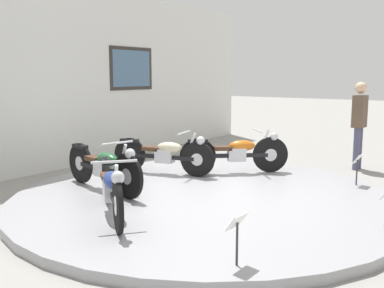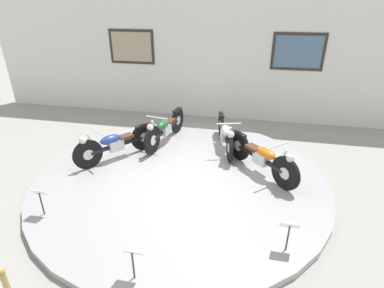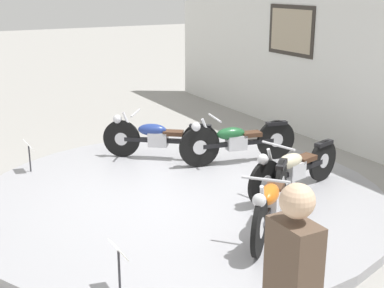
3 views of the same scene
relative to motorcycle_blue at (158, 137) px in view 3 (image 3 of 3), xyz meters
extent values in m
plane|color=gray|center=(1.57, -0.39, -0.51)|extent=(60.00, 60.00, 0.00)
cylinder|color=#99999E|center=(1.57, -0.39, -0.45)|extent=(5.80, 5.80, 0.13)
cube|color=#2D2823|center=(-0.83, 3.37, 1.55)|extent=(1.40, 0.02, 1.00)
cube|color=tan|center=(-0.83, 3.37, 1.55)|extent=(1.24, 0.02, 0.84)
cylinder|color=black|center=(-0.39, -0.50, -0.07)|extent=(0.43, 0.54, 0.64)
cylinder|color=silver|center=(-0.39, -0.50, -0.07)|extent=(0.19, 0.22, 0.22)
cylinder|color=black|center=(0.44, 0.57, -0.07)|extent=(0.43, 0.54, 0.64)
cylinder|color=silver|center=(0.44, 0.57, -0.07)|extent=(0.19, 0.22, 0.22)
cube|color=black|center=(0.03, 0.03, -0.07)|extent=(0.81, 1.03, 0.07)
cube|color=silver|center=(0.00, 0.00, -0.05)|extent=(0.35, 0.38, 0.24)
ellipsoid|color=navy|center=(-0.06, -0.08, 0.11)|extent=(0.47, 0.51, 0.20)
cube|color=#472D1E|center=(0.16, 0.21, 0.07)|extent=(0.35, 0.38, 0.07)
cube|color=black|center=(0.44, 0.57, 0.20)|extent=(0.30, 0.35, 0.06)
cylinder|color=silver|center=(-0.30, -0.38, 0.13)|extent=(0.19, 0.23, 0.54)
cylinder|color=silver|center=(-0.23, -0.30, 0.39)|extent=(0.45, 0.36, 0.03)
sphere|color=silver|center=(-0.42, -0.55, 0.27)|extent=(0.15, 0.15, 0.15)
cylinder|color=black|center=(0.71, 0.40, -0.05)|extent=(0.18, 0.67, 0.67)
cylinder|color=silver|center=(0.71, 0.40, -0.05)|extent=(0.11, 0.24, 0.23)
cylinder|color=black|center=(0.96, 1.73, -0.05)|extent=(0.18, 0.67, 0.67)
cylinder|color=silver|center=(0.96, 1.73, -0.05)|extent=(0.11, 0.24, 0.23)
cube|color=black|center=(0.84, 1.06, -0.05)|extent=(0.30, 1.23, 0.07)
cube|color=silver|center=(0.83, 1.02, -0.03)|extent=(0.26, 0.35, 0.24)
ellipsoid|color=#1E562D|center=(0.81, 0.92, 0.13)|extent=(0.31, 0.51, 0.20)
cube|color=#472D1E|center=(0.88, 1.28, 0.09)|extent=(0.26, 0.35, 0.07)
cube|color=black|center=(0.96, 1.73, 0.23)|extent=(0.17, 0.37, 0.06)
cylinder|color=silver|center=(0.74, 0.54, 0.15)|extent=(0.09, 0.25, 0.54)
cylinder|color=silver|center=(0.76, 0.65, 0.41)|extent=(0.54, 0.13, 0.03)
sphere|color=silver|center=(0.70, 0.34, 0.29)|extent=(0.15, 0.15, 0.15)
cylinder|color=black|center=(2.46, 0.41, -0.07)|extent=(0.21, 0.62, 0.63)
cylinder|color=silver|center=(2.46, 0.41, -0.07)|extent=(0.12, 0.23, 0.22)
cylinder|color=black|center=(2.12, 1.72, -0.07)|extent=(0.21, 0.62, 0.63)
cylinder|color=silver|center=(2.12, 1.72, -0.07)|extent=(0.12, 0.23, 0.22)
cube|color=black|center=(2.29, 1.06, -0.07)|extent=(0.38, 1.22, 0.07)
cube|color=silver|center=(2.30, 1.02, -0.05)|extent=(0.27, 0.36, 0.24)
ellipsoid|color=beige|center=(2.33, 0.93, 0.11)|extent=(0.33, 0.52, 0.20)
cube|color=#472D1E|center=(2.24, 1.28, 0.07)|extent=(0.27, 0.36, 0.07)
cube|color=black|center=(2.12, 1.72, 0.19)|extent=(0.19, 0.37, 0.06)
cylinder|color=silver|center=(2.43, 0.55, 0.13)|extent=(0.11, 0.25, 0.54)
cylinder|color=silver|center=(2.40, 0.66, 0.39)|extent=(0.53, 0.17, 0.03)
sphere|color=silver|center=(2.48, 0.35, 0.27)|extent=(0.15, 0.15, 0.15)
cylinder|color=black|center=(3.56, -0.46, -0.06)|extent=(0.49, 0.52, 0.66)
cylinder|color=silver|center=(3.56, -0.46, -0.06)|extent=(0.20, 0.21, 0.23)
cylinder|color=black|center=(2.65, 0.53, -0.06)|extent=(0.49, 0.52, 0.66)
cylinder|color=silver|center=(2.65, 0.53, -0.06)|extent=(0.20, 0.21, 0.23)
cube|color=black|center=(3.11, 0.03, -0.06)|extent=(0.89, 0.96, 0.07)
cube|color=silver|center=(3.13, 0.00, -0.04)|extent=(0.36, 0.37, 0.24)
ellipsoid|color=#D16619|center=(3.20, -0.07, 0.12)|extent=(0.49, 0.50, 0.20)
cube|color=#472D1E|center=(2.96, 0.19, 0.08)|extent=(0.36, 0.37, 0.07)
cube|color=black|center=(2.65, 0.53, 0.22)|extent=(0.32, 0.33, 0.06)
cylinder|color=silver|center=(3.46, -0.35, 0.14)|extent=(0.20, 0.21, 0.54)
cylinder|color=silver|center=(3.39, -0.27, 0.40)|extent=(0.42, 0.39, 0.03)
sphere|color=silver|center=(3.61, -0.51, 0.28)|extent=(0.15, 0.15, 0.15)
cylinder|color=#333338|center=(-0.37, -2.05, -0.17)|extent=(0.02, 0.02, 0.42)
cube|color=white|center=(-0.37, -2.05, 0.05)|extent=(0.26, 0.11, 0.15)
cylinder|color=#333338|center=(3.50, -2.05, -0.17)|extent=(0.02, 0.02, 0.42)
cube|color=white|center=(3.50, -2.05, 0.05)|extent=(0.26, 0.11, 0.15)
cube|color=brown|center=(5.39, -1.52, 0.68)|extent=(0.36, 0.22, 0.65)
sphere|color=beige|center=(5.39, -1.52, 1.15)|extent=(0.23, 0.23, 0.23)
camera|label=1|loc=(-3.88, -4.07, 1.40)|focal=42.00mm
camera|label=2|loc=(2.83, -5.44, 2.82)|focal=28.00mm
camera|label=3|loc=(7.83, -3.61, 2.48)|focal=50.00mm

